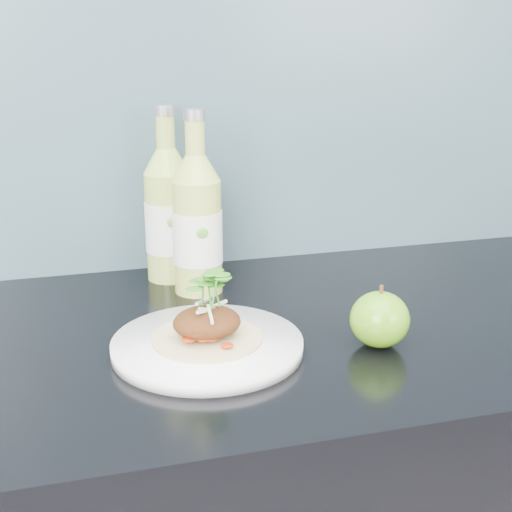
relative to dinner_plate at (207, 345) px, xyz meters
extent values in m
cube|color=#6F9EAF|center=(0.08, 0.36, 0.34)|extent=(4.00, 0.02, 0.70)
cylinder|color=white|center=(0.00, 0.00, 0.00)|extent=(0.25, 0.25, 0.02)
cylinder|color=tan|center=(0.00, 0.00, 0.01)|extent=(0.14, 0.14, 0.00)
ellipsoid|color=#582C10|center=(0.00, 0.00, 0.03)|extent=(0.09, 0.07, 0.04)
ellipsoid|color=#3A810E|center=(0.21, -0.04, 0.03)|extent=(0.09, 0.09, 0.07)
cylinder|color=#472D14|center=(0.21, -0.04, 0.07)|extent=(0.01, 0.00, 0.01)
cylinder|color=#AEC853|center=(0.00, 0.29, 0.08)|extent=(0.08, 0.08, 0.17)
cone|color=#AEC853|center=(0.00, 0.29, 0.18)|extent=(0.07, 0.07, 0.04)
cylinder|color=#AEC853|center=(0.00, 0.29, 0.23)|extent=(0.03, 0.03, 0.05)
cylinder|color=silver|center=(0.00, 0.29, 0.26)|extent=(0.03, 0.03, 0.02)
cylinder|color=white|center=(0.00, 0.29, 0.08)|extent=(0.08, 0.08, 0.08)
ellipsoid|color=#59A533|center=(0.00, 0.25, 0.09)|extent=(0.02, 0.00, 0.02)
cylinder|color=#B1C351|center=(0.03, 0.22, 0.08)|extent=(0.08, 0.08, 0.17)
cone|color=#B1C351|center=(0.03, 0.22, 0.18)|extent=(0.07, 0.07, 0.04)
cylinder|color=#B1C351|center=(0.03, 0.22, 0.23)|extent=(0.03, 0.03, 0.05)
cylinder|color=silver|center=(0.03, 0.22, 0.26)|extent=(0.03, 0.03, 0.02)
cylinder|color=white|center=(0.03, 0.22, 0.08)|extent=(0.08, 0.08, 0.08)
ellipsoid|color=#59A533|center=(0.03, 0.18, 0.09)|extent=(0.02, 0.00, 0.02)
camera|label=1|loc=(-0.16, -0.80, 0.38)|focal=50.00mm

